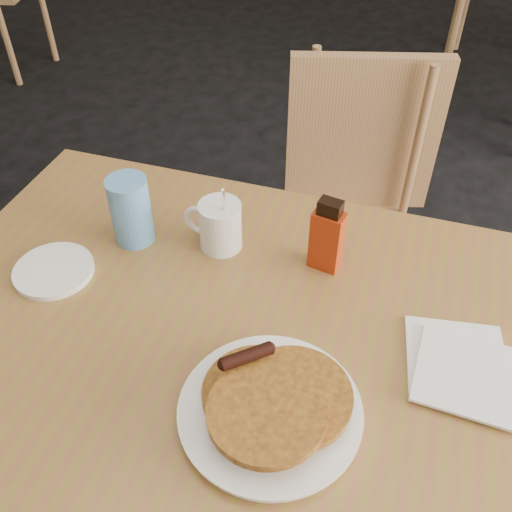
{
  "coord_description": "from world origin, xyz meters",
  "views": [
    {
      "loc": [
        0.3,
        -0.65,
        1.52
      ],
      "look_at": [
        0.03,
        0.03,
        0.85
      ],
      "focal_mm": 40.0,
      "sensor_mm": 36.0,
      "label": 1
    }
  ],
  "objects_px": {
    "main_table": "(260,355)",
    "chair_main_far": "(348,197)",
    "blue_tumbler": "(131,210)",
    "pancake_plate": "(271,406)",
    "syrup_bottle": "(327,237)",
    "coffee_mug": "(219,225)"
  },
  "relations": [
    {
      "from": "pancake_plate",
      "to": "chair_main_far",
      "type": "bearing_deg",
      "value": 95.25
    },
    {
      "from": "main_table",
      "to": "chair_main_far",
      "type": "xyz_separation_m",
      "value": [
        -0.01,
        0.72,
        -0.16
      ]
    },
    {
      "from": "chair_main_far",
      "to": "main_table",
      "type": "bearing_deg",
      "value": -108.43
    },
    {
      "from": "main_table",
      "to": "syrup_bottle",
      "type": "distance_m",
      "value": 0.25
    },
    {
      "from": "main_table",
      "to": "pancake_plate",
      "type": "xyz_separation_m",
      "value": [
        0.07,
        -0.13,
        0.06
      ]
    },
    {
      "from": "chair_main_far",
      "to": "blue_tumbler",
      "type": "height_order",
      "value": "chair_main_far"
    },
    {
      "from": "main_table",
      "to": "coffee_mug",
      "type": "relative_size",
      "value": 8.72
    },
    {
      "from": "main_table",
      "to": "blue_tumbler",
      "type": "bearing_deg",
      "value": 154.9
    },
    {
      "from": "main_table",
      "to": "chair_main_far",
      "type": "relative_size",
      "value": 1.5
    },
    {
      "from": "main_table",
      "to": "chair_main_far",
      "type": "height_order",
      "value": "chair_main_far"
    },
    {
      "from": "blue_tumbler",
      "to": "main_table",
      "type": "bearing_deg",
      "value": -25.1
    },
    {
      "from": "blue_tumbler",
      "to": "pancake_plate",
      "type": "bearing_deg",
      "value": -35.3
    },
    {
      "from": "main_table",
      "to": "syrup_bottle",
      "type": "relative_size",
      "value": 8.92
    },
    {
      "from": "pancake_plate",
      "to": "coffee_mug",
      "type": "distance_m",
      "value": 0.4
    },
    {
      "from": "main_table",
      "to": "chair_main_far",
      "type": "distance_m",
      "value": 0.73
    },
    {
      "from": "chair_main_far",
      "to": "coffee_mug",
      "type": "relative_size",
      "value": 5.8
    },
    {
      "from": "chair_main_far",
      "to": "coffee_mug",
      "type": "xyz_separation_m",
      "value": [
        -0.16,
        -0.51,
        0.25
      ]
    },
    {
      "from": "pancake_plate",
      "to": "syrup_bottle",
      "type": "distance_m",
      "value": 0.35
    },
    {
      "from": "chair_main_far",
      "to": "blue_tumbler",
      "type": "relative_size",
      "value": 6.46
    },
    {
      "from": "chair_main_far",
      "to": "blue_tumbler",
      "type": "distance_m",
      "value": 0.7
    },
    {
      "from": "syrup_bottle",
      "to": "blue_tumbler",
      "type": "relative_size",
      "value": 1.09
    },
    {
      "from": "chair_main_far",
      "to": "syrup_bottle",
      "type": "bearing_deg",
      "value": -102.57
    }
  ]
}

